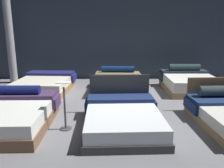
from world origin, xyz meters
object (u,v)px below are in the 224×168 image
Objects in this scene: bed_3 at (45,84)px; price_sign at (65,111)px; bed_1 at (123,117)px; bed_4 at (118,83)px; bed_0 at (10,115)px; bed_5 at (189,83)px; support_pillar at (10,36)px.

price_sign is at bearing -64.24° from bed_3.
bed_1 is 2.92m from bed_4.
bed_5 is (4.77, 2.88, 0.01)m from bed_0.
bed_5 reaches higher than bed_0.
bed_3 is at bearing -177.51° from bed_4.
support_pillar is at bearing 169.82° from bed_5.
bed_1 is 1.19m from price_sign.
bed_0 is 0.59× the size of support_pillar.
bed_5 is 0.58× the size of support_pillar.
bed_3 is 0.62× the size of support_pillar.
bed_1 is at bearing 4.46° from price_sign.
bed_0 is at bearing -127.06° from bed_4.
price_sign reaches higher than bed_0.
bed_0 is 1.20m from price_sign.
price_sign is at bearing -139.09° from bed_5.
bed_4 is 0.98× the size of bed_5.
bed_0 reaches higher than bed_3.
support_pillar is at bearing 110.61° from bed_0.
bed_3 is at bearing -179.04° from bed_5.
bed_0 is 1.02× the size of bed_5.
bed_4 reaches higher than bed_3.
bed_4 is at bearing 68.65° from price_sign.
bed_3 is 2.50m from support_pillar.
support_pillar reaches higher than bed_0.
support_pillar is at bearing 123.25° from price_sign.
price_sign is (-3.58, -3.03, 0.11)m from bed_5.
price_sign is at bearing -108.89° from bed_4.
support_pillar is at bearing 165.01° from bed_4.
bed_0 is 4.66m from support_pillar.
bed_0 is 2.07× the size of price_sign.
bed_5 is at bearing 48.95° from bed_1.
bed_1 is 0.96× the size of bed_3.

